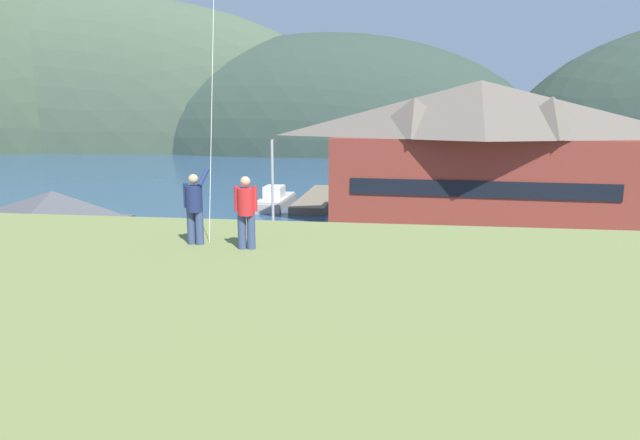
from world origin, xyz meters
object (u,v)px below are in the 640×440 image
parking_light_pole (273,194)px  moored_boat_wharfside (275,200)px  parked_car_mid_row_far (248,264)px  person_companion (246,210)px  parked_car_front_row_red (506,312)px  parked_car_mid_row_center (410,279)px  harbor_lodge (478,154)px  wharf_dock (319,198)px  parked_car_back_row_left (330,303)px  person_kite_flyer (195,206)px  storage_shed_near_lot (56,232)px  parked_car_front_row_silver (38,300)px

parking_light_pole → moored_boat_wharfside: bearing=102.5°
parked_car_mid_row_far → person_companion: person_companion is taller
parked_car_front_row_red → parked_car_mid_row_center: same height
harbor_lodge → moored_boat_wharfside: (-17.14, 9.14, -5.22)m
moored_boat_wharfside → parked_car_mid_row_far: 23.69m
wharf_dock → parked_car_mid_row_far: 27.63m
harbor_lodge → parked_car_front_row_red: bearing=-93.5°
wharf_dock → moored_boat_wharfside: size_ratio=2.10×
parked_car_back_row_left → parked_car_mid_row_far: 7.44m
parked_car_front_row_red → person_kite_flyer: person_kite_flyer is taller
wharf_dock → person_kite_flyer: person_kite_flyer is taller
storage_shed_near_lot → parked_car_front_row_red: storage_shed_near_lot is taller
moored_boat_wharfside → storage_shed_near_lot: bearing=-106.3°
moored_boat_wharfside → parked_car_mid_row_far: moored_boat_wharfside is taller
moored_boat_wharfside → parked_car_front_row_silver: 30.43m
parked_car_mid_row_far → harbor_lodge: bearing=46.9°
parked_car_mid_row_far → moored_boat_wharfside: bearing=99.2°
moored_boat_wharfside → person_kite_flyer: (6.67, -38.06, 5.92)m
harbor_lodge → person_kite_flyer: size_ratio=11.93×
parked_car_back_row_left → parked_car_front_row_silver: 12.45m
harbor_lodge → parked_car_mid_row_far: bearing=-133.1°
moored_boat_wharfside → parked_car_mid_row_center: bearing=-63.9°
wharf_dock → parked_car_back_row_left: size_ratio=3.73×
person_companion → harbor_lodge: bearing=72.7°
parked_car_front_row_red → parked_car_mid_row_far: bearing=155.3°
wharf_dock → parked_car_front_row_silver: (-7.04, -34.46, 0.71)m
parked_car_mid_row_center → parked_car_back_row_left: bearing=-130.5°
moored_boat_wharfside → person_kite_flyer: size_ratio=4.03×
parked_car_front_row_red → parking_light_pole: (-11.56, 9.14, 3.22)m
person_companion → wharf_dock: bearing=96.0°
harbor_lodge → parked_car_mid_row_far: size_ratio=5.18×
parking_light_pole → person_companion: 19.02m
parked_car_mid_row_far → parking_light_pole: (0.60, 3.56, 3.22)m
storage_shed_near_lot → parked_car_front_row_red: bearing=-13.3°
harbor_lodge → parked_car_front_row_red: size_ratio=5.11×
harbor_lodge → parked_car_front_row_silver: size_ratio=5.13×
parked_car_front_row_silver → parked_car_mid_row_far: 9.99m
wharf_dock → parking_light_pole: 24.40m
wharf_dock → moored_boat_wharfside: 5.53m
person_kite_flyer → parked_car_mid_row_center: bearing=67.1°
moored_boat_wharfside → person_companion: bearing=-78.1°
parked_car_mid_row_center → parked_car_back_row_left: size_ratio=1.00×
wharf_dock → person_companion: (4.50, -42.58, 6.28)m
moored_boat_wharfside → parked_car_mid_row_far: bearing=-80.8°
harbor_lodge → person_companion: (-9.09, -29.21, 0.69)m
parked_car_mid_row_far → person_companion: 16.52m
parked_car_mid_row_center → parked_car_back_row_left: 5.15m
parking_light_pole → parked_car_back_row_left: bearing=-63.5°
harbor_lodge → parked_car_front_row_silver: harbor_lodge is taller
parked_car_back_row_left → parked_car_mid_row_far: (-5.09, 5.43, 0.00)m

